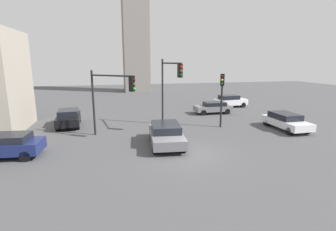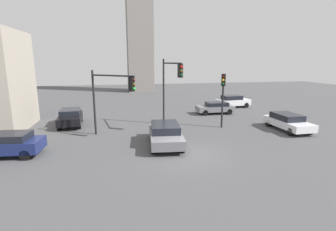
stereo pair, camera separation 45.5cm
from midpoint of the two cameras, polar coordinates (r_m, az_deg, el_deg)
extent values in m
plane|color=#4C4C4F|center=(15.92, 3.34, -8.60)|extent=(99.38, 99.38, 0.00)
cylinder|color=black|center=(22.11, 11.40, 3.23)|extent=(0.16, 0.16, 4.61)
cube|color=black|center=(21.91, 11.60, 7.89)|extent=(0.44, 0.44, 1.00)
sphere|color=#4C0F0C|center=(21.69, 11.56, 8.65)|extent=(0.20, 0.20, 0.20)
sphere|color=yellow|center=(21.71, 11.53, 7.86)|extent=(0.20, 0.20, 0.20)
sphere|color=#14471E|center=(21.74, 11.49, 7.07)|extent=(0.20, 0.20, 0.20)
cylinder|color=black|center=(20.19, -17.09, 2.65)|extent=(0.16, 0.16, 4.99)
cylinder|color=black|center=(18.72, -13.16, 8.74)|extent=(3.03, 2.51, 0.12)
cube|color=black|center=(17.77, -8.88, 6.97)|extent=(0.45, 0.45, 1.00)
sphere|color=#4C0F0C|center=(17.64, -8.37, 7.93)|extent=(0.20, 0.20, 0.20)
sphere|color=#594714|center=(17.66, -8.34, 6.96)|extent=(0.20, 0.20, 0.20)
sphere|color=green|center=(17.69, -8.32, 5.99)|extent=(0.20, 0.20, 0.20)
cylinder|color=black|center=(22.74, -1.82, 5.27)|extent=(0.16, 0.16, 5.84)
cylinder|color=black|center=(20.77, 0.08, 11.72)|extent=(0.73, 3.87, 0.12)
cube|color=black|center=(19.22, 2.05, 10.04)|extent=(0.37, 0.37, 1.00)
sphere|color=red|center=(19.03, 2.31, 10.92)|extent=(0.20, 0.20, 0.20)
sphere|color=#594714|center=(19.04, 2.30, 10.02)|extent=(0.20, 0.20, 0.20)
sphere|color=#14471E|center=(19.05, 2.29, 9.12)|extent=(0.20, 0.20, 0.20)
cube|color=silver|center=(32.60, 13.46, 3.02)|extent=(4.20, 2.17, 0.69)
cube|color=black|center=(32.41, 13.20, 4.00)|extent=(2.41, 1.79, 0.53)
cylinder|color=black|center=(34.00, 14.74, 2.73)|extent=(0.67, 0.38, 0.65)
cylinder|color=black|center=(32.81, 16.15, 2.32)|extent=(0.67, 0.38, 0.65)
cylinder|color=black|center=(32.57, 10.68, 2.52)|extent=(0.67, 0.38, 0.65)
cylinder|color=black|center=(31.32, 12.00, 2.09)|extent=(0.67, 0.38, 0.65)
cube|color=navy|center=(18.03, -33.41, -5.95)|extent=(4.22, 2.26, 0.69)
cube|color=black|center=(17.80, -33.02, -4.31)|extent=(2.42, 1.86, 0.46)
cylinder|color=black|center=(16.91, -30.15, -7.91)|extent=(0.65, 0.40, 0.62)
cylinder|color=black|center=(18.24, -28.35, -6.33)|extent=(0.65, 0.40, 0.62)
cube|color=slate|center=(17.32, -1.18, -4.62)|extent=(2.59, 4.94, 0.61)
cube|color=black|center=(17.41, -1.28, -2.72)|extent=(2.12, 2.84, 0.53)
cylinder|color=black|center=(16.01, 2.52, -7.19)|extent=(0.45, 0.71, 0.67)
cylinder|color=black|center=(15.82, -3.67, -7.44)|extent=(0.45, 0.71, 0.67)
cylinder|color=black|center=(19.05, 0.87, -4.02)|extent=(0.45, 0.71, 0.67)
cylinder|color=black|center=(18.89, -4.30, -4.19)|extent=(0.45, 0.71, 0.67)
cube|color=silver|center=(23.35, 24.61, -1.46)|extent=(1.92, 4.41, 0.57)
cube|color=black|center=(23.41, 24.39, -0.13)|extent=(1.68, 2.47, 0.53)
cylinder|color=black|center=(22.80, 28.38, -2.87)|extent=(0.34, 0.62, 0.62)
cylinder|color=black|center=(21.80, 25.30, -3.19)|extent=(0.34, 0.62, 0.62)
cylinder|color=black|center=(25.03, 23.89, -1.21)|extent=(0.34, 0.62, 0.62)
cylinder|color=black|center=(24.13, 20.93, -1.43)|extent=(0.34, 0.62, 0.62)
cube|color=slate|center=(28.16, 9.61, 1.63)|extent=(4.05, 1.82, 0.56)
cube|color=black|center=(28.16, 10.02, 2.58)|extent=(2.28, 1.57, 0.45)
cylinder|color=black|center=(27.08, 7.46, 0.67)|extent=(0.62, 0.32, 0.61)
cylinder|color=black|center=(28.40, 6.49, 1.23)|extent=(0.62, 0.32, 0.61)
cylinder|color=black|center=(28.11, 12.71, 0.90)|extent=(0.62, 0.32, 0.61)
cylinder|color=black|center=(29.39, 11.55, 1.43)|extent=(0.62, 0.32, 0.61)
cube|color=black|center=(24.05, -22.01, -0.70)|extent=(2.13, 4.28, 0.66)
cube|color=black|center=(24.15, -22.07, 0.66)|extent=(1.79, 2.43, 0.50)
cylinder|color=black|center=(22.68, -20.30, -2.16)|extent=(0.38, 0.69, 0.67)
cylinder|color=black|center=(22.83, -24.15, -2.38)|extent=(0.38, 0.69, 0.67)
cylinder|color=black|center=(25.44, -19.98, -0.64)|extent=(0.38, 0.69, 0.67)
cylinder|color=black|center=(25.58, -23.41, -0.85)|extent=(0.38, 0.69, 0.67)
camera|label=1|loc=(0.23, -90.69, -0.15)|focal=27.02mm
camera|label=2|loc=(0.23, 89.31, 0.15)|focal=27.02mm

